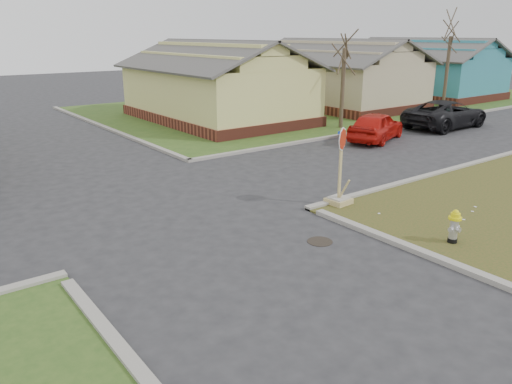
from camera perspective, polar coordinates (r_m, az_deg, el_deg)
ground at (r=11.78m, az=-2.22°, el=-7.47°), size 120.00×120.00×0.00m
verge_far_right at (r=39.09m, az=9.56°, el=10.17°), size 37.00×19.00×0.05m
curbs at (r=15.87m, az=-12.54°, el=-1.12°), size 80.00×40.00×0.12m
manhole at (r=12.71m, az=7.31°, el=-5.63°), size 0.64×0.64×0.01m
side_house_yellow at (r=30.08m, az=-4.53°, el=12.30°), size 7.60×11.60×4.70m
side_house_tan at (r=36.40m, az=9.23°, el=13.07°), size 7.60×11.60×4.70m
side_house_teal at (r=44.10m, az=18.60°, el=13.18°), size 7.60×11.60×4.70m
tree_mid_right at (r=27.74m, az=9.86°, el=11.56°), size 0.22×0.22×4.20m
tree_far_right at (r=35.78m, az=20.94°, el=12.47°), size 0.22×0.22×4.76m
fire_hydrant at (r=13.21m, az=21.72°, el=-3.47°), size 0.32×0.32×0.86m
stop_sign at (r=15.26m, az=9.50°, el=0.51°), size 0.67×0.65×2.36m
red_sedan at (r=25.00m, az=13.58°, el=7.33°), size 4.46×3.02×1.41m
dark_pickup at (r=29.64m, az=20.89°, el=8.33°), size 5.47×2.64×1.50m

